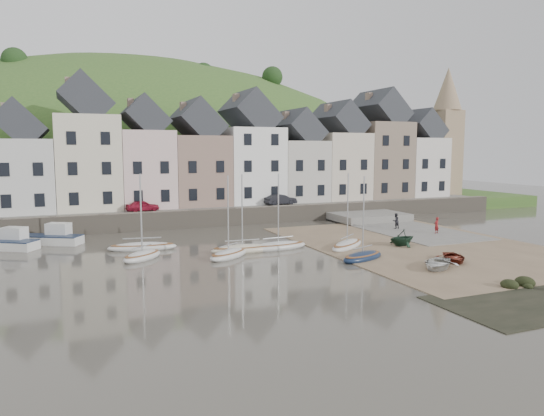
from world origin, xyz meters
name	(u,v)px	position (x,y,z in m)	size (l,w,h in m)	color
ground	(303,256)	(0.00, 0.00, 0.00)	(160.00, 160.00, 0.00)	#423D34
quay_land	(197,204)	(0.00, 32.00, 0.75)	(90.00, 30.00, 1.50)	#365A24
quay_street	(222,207)	(0.00, 20.50, 1.55)	(70.00, 7.00, 0.10)	slate
seawall	(232,217)	(0.00, 17.00, 0.90)	(70.00, 1.20, 1.80)	slate
beach	(421,245)	(11.00, 0.00, 0.03)	(18.00, 26.00, 0.06)	brown
slipway	(401,228)	(15.00, 8.00, 0.06)	(8.00, 18.00, 0.12)	slate
hillside	(135,290)	(-5.00, 60.00, -17.99)	(134.40, 84.00, 84.00)	#365A24
townhouse_terrace	(227,155)	(1.76, 24.00, 7.32)	(61.05, 8.00, 13.93)	white
church_spire	(446,128)	(34.55, 24.00, 11.06)	(4.00, 4.00, 18.00)	#997F60
sailboat_0	(142,247)	(-10.81, 7.07, 0.26)	(5.59, 2.37, 6.32)	silver
sailboat_1	(142,256)	(-11.33, 3.50, 0.27)	(3.80, 3.65, 6.32)	silver
sailboat_2	(242,249)	(-3.72, 3.11, 0.26)	(5.14, 1.81, 6.32)	beige
sailboat_3	(229,254)	(-5.32, 1.63, 0.27)	(4.18, 3.63, 6.32)	silver
sailboat_4	(278,246)	(-0.65, 3.13, 0.26)	(5.16, 1.97, 6.32)	silver
sailboat_5	(363,256)	(3.42, -2.91, 0.27)	(4.41, 2.91, 6.32)	#12203B
sailboat_6	(347,245)	(4.73, 1.42, 0.26)	(4.97, 4.29, 6.32)	silver
motorboat_0	(8,242)	(-20.78, 11.61, 0.58)	(5.21, 4.21, 1.70)	silver
motorboat_2	(52,237)	(-17.50, 12.73, 0.58)	(5.49, 4.14, 1.70)	silver
rowboat_white	(437,263)	(6.46, -7.29, 0.41)	(2.39, 3.34, 0.69)	silver
rowboat_green	(402,238)	(9.26, 0.24, 0.74)	(2.23, 2.58, 1.36)	#152F1E
rowboat_red	(454,257)	(8.99, -6.07, 0.36)	(2.09, 2.92, 0.61)	maroon
person_red	(437,225)	(15.90, 3.79, 0.88)	(0.56, 0.37, 1.53)	maroon
person_dark	(396,221)	(14.09, 7.65, 0.89)	(0.75, 0.58, 1.54)	black
car_left	(143,206)	(-8.92, 19.50, 2.17)	(1.35, 3.36, 1.14)	maroon
car_right	(281,200)	(6.72, 19.50, 2.22)	(1.31, 3.77, 1.24)	black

